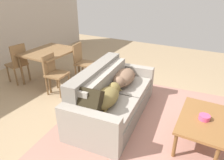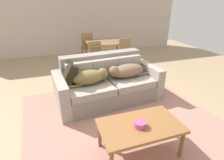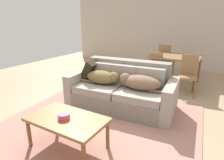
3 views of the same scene
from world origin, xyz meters
name	(u,v)px [view 2 (image 2 of 3)]	position (x,y,z in m)	size (l,w,h in m)	color
ground_plane	(111,103)	(0.00, 0.00, 0.00)	(10.00, 10.00, 0.00)	tan
back_partition	(76,16)	(0.00, 4.00, 1.35)	(8.00, 0.12, 2.70)	beige
area_rug	(121,119)	(-0.01, -0.58, 0.01)	(3.11, 3.04, 0.01)	#AD786A
couch	(107,83)	(-0.02, 0.22, 0.34)	(2.10, 1.14, 0.89)	gray
dog_on_left_cushion	(91,77)	(-0.37, 0.08, 0.59)	(0.80, 0.40, 0.27)	brown
dog_on_right_cushion	(126,71)	(0.36, 0.16, 0.59)	(0.90, 0.44, 0.27)	#7C5D48
throw_pillow_by_left_arm	(68,74)	(-0.76, 0.21, 0.65)	(0.15, 0.43, 0.43)	black
coffee_table	(140,128)	(-0.05, -1.30, 0.39)	(1.03, 0.61, 0.45)	#8F5E31
bowl_on_coffee_table	(140,124)	(-0.07, -1.32, 0.48)	(0.16, 0.16, 0.07)	#EA4C7F
dining_table	(106,44)	(0.56, 2.20, 0.68)	(1.15, 0.96, 0.76)	brown
dining_chair_near_left	(96,56)	(0.12, 1.68, 0.49)	(0.43, 0.43, 0.87)	brown
dining_chair_near_right	(126,54)	(0.97, 1.57, 0.50)	(0.44, 0.44, 0.91)	brown
dining_chair_far_left	(87,46)	(0.11, 2.79, 0.52)	(0.45, 0.45, 0.95)	brown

